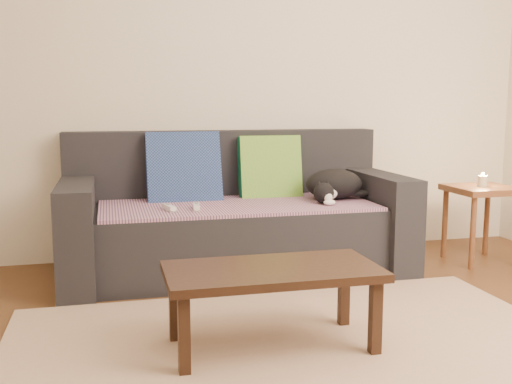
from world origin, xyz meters
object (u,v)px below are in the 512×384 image
sofa (234,222)px  side_table (481,200)px  cat (333,185)px  wii_remote_b (197,207)px  wii_remote_a (169,208)px  coffee_table (272,278)px

sofa → side_table: size_ratio=4.13×
cat → wii_remote_b: 0.92m
sofa → cat: (0.63, -0.09, 0.22)m
sofa → side_table: (1.63, -0.21, 0.11)m
cat → wii_remote_a: cat is taller
wii_remote_b → coffee_table: bearing=-163.5°
sofa → side_table: sofa is taller
wii_remote_b → side_table: 1.90m
side_table → coffee_table: side_table is taller
coffee_table → side_table: bearing=31.6°
wii_remote_a → wii_remote_b: same height
sofa → coffee_table: 1.28m
wii_remote_a → coffee_table: size_ratio=0.17×
wii_remote_a → coffee_table: 1.11m
cat → side_table: size_ratio=0.90×
wii_remote_a → side_table: size_ratio=0.29×
wii_remote_b → coffee_table: wii_remote_b is taller
cat → coffee_table: size_ratio=0.51×
coffee_table → wii_remote_a: bearing=107.4°
cat → side_table: (1.00, -0.12, -0.11)m
wii_remote_b → coffee_table: (0.17, -1.04, -0.14)m
wii_remote_b → cat: bearing=-73.4°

